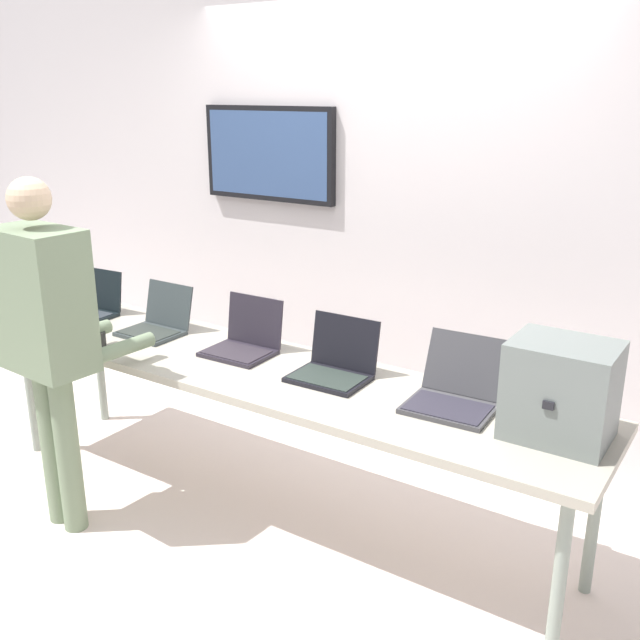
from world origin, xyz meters
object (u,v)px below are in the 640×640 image
Objects in this scene: person at (47,326)px; coffee_mug at (97,340)px; laptop_station_0 at (89,305)px; laptop_station_3 at (335,364)px; laptop_station_1 at (157,322)px; workbench at (263,377)px; laptop_station_4 at (455,391)px; equipment_box at (561,390)px; laptop_station_2 at (244,340)px.

person is 19.60× the size of coffee_mug.
laptop_station_0 is 1.04× the size of laptop_station_3.
workbench is at bearing -6.33° from laptop_station_1.
laptop_station_1 is 0.73m from person.
laptop_station_3 is 0.58m from laptop_station_4.
person reaches higher than laptop_station_3.
laptop_station_1 reaches higher than workbench.
laptop_station_0 is 1.69m from laptop_station_3.
coffee_mug is at bearing -164.53° from laptop_station_3.
equipment_box reaches higher than workbench.
laptop_station_4 is 0.23× the size of person.
laptop_station_3 reaches higher than workbench.
laptop_station_2 is 0.76m from coffee_mug.
laptop_station_4 is (1.71, 0.02, 0.00)m from laptop_station_1.
laptop_station_0 is 0.56m from laptop_station_1.
laptop_station_3 is 0.89× the size of laptop_station_4.
laptop_station_1 is at bearing 76.49° from coffee_mug.
laptop_station_1 is (0.56, -0.01, -0.00)m from laptop_station_0.
coffee_mug is at bearing -35.70° from laptop_station_0.
laptop_station_0 is 2.27m from laptop_station_4.
workbench is at bearing 40.39° from person.
laptop_station_4 is (2.27, 0.01, 0.00)m from laptop_station_0.
equipment_box is at bearing -1.83° from laptop_station_3.
laptop_station_0 reaches higher than coffee_mug.
person reaches higher than equipment_box.
laptop_station_1 is 0.91× the size of laptop_station_3.
laptop_station_0 is at bearing 175.92° from workbench.
laptop_station_2 is 0.96× the size of laptop_station_3.
laptop_station_2 reaches higher than laptop_station_3.
laptop_station_0 reaches higher than workbench.
laptop_station_2 reaches higher than laptop_station_0.
equipment_box is 1.05× the size of laptop_station_0.
laptop_station_2 is 0.55m from laptop_station_3.
equipment_box is at bearing 2.23° from workbench.
laptop_station_3 is (1.69, -0.01, 0.00)m from laptop_station_0.
equipment_box is 2.25m from coffee_mug.
workbench is 9.58× the size of laptop_station_2.
laptop_station_1 is at bearing -179.42° from laptop_station_4.
laptop_station_2 is 0.92m from person.
laptop_station_2 is at bearing 177.89° from equipment_box.
laptop_station_0 is at bearing 179.09° from equipment_box.
laptop_station_4 is 1.83m from coffee_mug.
laptop_station_2 is 1.13m from laptop_station_4.
laptop_station_0 is at bearing -179.79° from laptop_station_4.
workbench is 0.25m from laptop_station_2.
workbench is at bearing -177.77° from equipment_box.
workbench is 1.38m from equipment_box.
equipment_box is 0.23× the size of person.
person is (-2.09, -0.67, 0.06)m from equipment_box.
laptop_station_2 is 0.20× the size of person.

